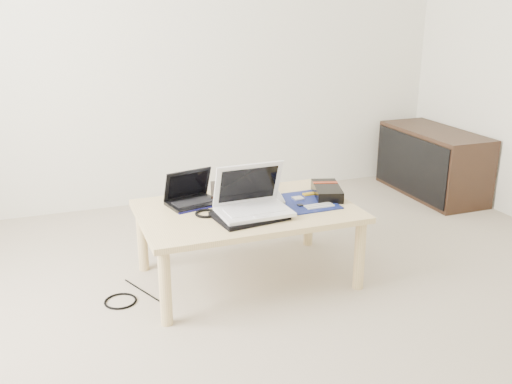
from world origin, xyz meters
name	(u,v)px	position (x,y,z in m)	size (l,w,h in m)	color
ground	(297,336)	(0.00, 0.00, 0.00)	(4.00, 4.00, 0.00)	beige
coffee_table	(247,217)	(-0.02, 0.60, 0.35)	(1.10, 0.70, 0.40)	#E0BF87
media_cabinet	(432,162)	(1.77, 1.45, 0.25)	(0.41, 0.90, 0.50)	#341F15
book	(240,190)	(0.03, 0.84, 0.42)	(0.39, 0.35, 0.03)	black
netbook	(191,197)	(-0.27, 0.77, 0.44)	(0.29, 0.24, 0.18)	black
tablet	(240,208)	(-0.06, 0.60, 0.41)	(0.29, 0.24, 0.01)	black
remote	(278,197)	(0.18, 0.68, 0.41)	(0.09, 0.21, 0.02)	silver
neoprene_sleeve	(250,216)	(-0.06, 0.47, 0.41)	(0.33, 0.24, 0.02)	black
white_laptop	(252,202)	(-0.03, 0.50, 0.47)	(0.36, 0.26, 0.24)	silver
motherboard	(307,201)	(0.31, 0.58, 0.40)	(0.27, 0.33, 0.02)	#0B144B
gpu_box	(327,191)	(0.45, 0.63, 0.43)	(0.21, 0.30, 0.06)	black
cable_coil	(206,213)	(-0.24, 0.59, 0.41)	(0.11, 0.11, 0.01)	black
floor_cable_coil	(120,301)	(-0.70, 0.58, 0.01)	(0.16, 0.16, 0.01)	black
floor_cable_trail	(142,291)	(-0.57, 0.65, 0.00)	(0.01, 0.01, 0.32)	black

